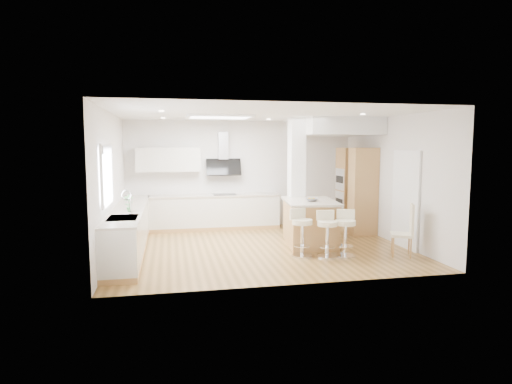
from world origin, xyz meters
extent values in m
plane|color=#A2763C|center=(0.00, 0.00, 0.00)|extent=(6.00, 6.00, 0.00)
cube|color=white|center=(0.00, 0.00, 0.00)|extent=(6.00, 5.00, 0.02)
cube|color=silver|center=(0.00, 2.50, 1.40)|extent=(6.00, 0.04, 2.80)
cube|color=silver|center=(-3.00, 0.00, 1.40)|extent=(0.04, 5.00, 2.80)
cube|color=silver|center=(3.00, 0.00, 1.40)|extent=(0.04, 5.00, 2.80)
cube|color=white|center=(-0.80, 0.60, 2.77)|extent=(1.40, 0.95, 0.05)
cube|color=silver|center=(-0.80, 0.60, 2.76)|extent=(1.25, 0.80, 0.03)
cylinder|color=#F3E4CF|center=(-2.00, 1.50, 2.78)|extent=(0.10, 0.10, 0.02)
cylinder|color=#F3E4CF|center=(-2.00, -0.50, 2.78)|extent=(0.10, 0.10, 0.02)
cylinder|color=#F3E4CF|center=(0.50, 1.50, 2.78)|extent=(0.10, 0.10, 0.02)
cylinder|color=#F3E4CF|center=(2.00, 1.00, 2.78)|extent=(0.10, 0.10, 0.02)
cylinder|color=#F3E4CF|center=(2.00, -0.50, 2.78)|extent=(0.10, 0.10, 0.02)
cube|color=silver|center=(-2.96, -0.90, 1.65)|extent=(0.03, 1.15, 0.95)
cube|color=white|center=(-2.95, -0.90, 2.15)|extent=(0.04, 1.28, 0.06)
cube|color=white|center=(-2.95, -0.90, 1.15)|extent=(0.04, 1.28, 0.06)
cube|color=white|center=(-2.95, -1.51, 1.65)|extent=(0.04, 0.06, 0.95)
cube|color=white|center=(-2.95, -0.29, 1.65)|extent=(0.04, 0.06, 0.95)
cube|color=#B9BCC2|center=(-2.94, -0.90, 2.08)|extent=(0.03, 1.18, 0.14)
cube|color=#463F37|center=(2.99, -0.60, 1.00)|extent=(0.02, 0.90, 2.00)
cube|color=white|center=(2.97, -0.60, 1.00)|extent=(0.05, 1.00, 2.10)
cube|color=tan|center=(-2.70, 0.25, 0.05)|extent=(0.60, 4.50, 0.10)
cube|color=silver|center=(-2.70, 0.25, 0.48)|extent=(0.60, 4.50, 0.76)
cube|color=beige|center=(-2.70, 0.25, 0.88)|extent=(0.63, 4.50, 0.04)
cube|color=silver|center=(-2.70, -1.00, 0.89)|extent=(0.50, 0.75, 0.02)
cube|color=silver|center=(-2.70, -1.18, 0.84)|extent=(0.40, 0.34, 0.10)
cube|color=silver|center=(-2.70, -0.82, 0.84)|extent=(0.40, 0.34, 0.10)
cylinder|color=silver|center=(-2.58, -0.70, 1.08)|extent=(0.02, 0.02, 0.36)
torus|color=silver|center=(-2.65, -0.70, 1.26)|extent=(0.18, 0.02, 0.18)
imported|color=#428344|center=(-2.65, -0.35, 1.06)|extent=(0.17, 0.12, 0.33)
cube|color=tan|center=(-0.75, 2.20, 0.05)|extent=(3.30, 0.60, 0.10)
cube|color=silver|center=(-0.75, 2.20, 0.48)|extent=(3.30, 0.60, 0.76)
cube|color=beige|center=(-0.75, 2.20, 0.88)|extent=(3.33, 0.63, 0.04)
cube|color=black|center=(-0.50, 2.20, 0.91)|extent=(0.60, 0.40, 0.01)
cube|color=silver|center=(-1.90, 2.33, 1.80)|extent=(1.60, 0.34, 0.60)
cube|color=silver|center=(-0.50, 2.40, 2.15)|extent=(0.25, 0.18, 0.70)
cube|color=black|center=(-0.50, 2.32, 1.60)|extent=(0.90, 0.26, 0.44)
cube|color=white|center=(1.05, 0.95, 1.40)|extent=(0.35, 0.35, 2.80)
cube|color=white|center=(2.10, 1.40, 2.60)|extent=(1.78, 2.20, 0.40)
cube|color=tan|center=(2.68, 1.50, 1.05)|extent=(0.62, 0.62, 2.10)
cube|color=tan|center=(2.68, 0.80, 1.05)|extent=(0.62, 0.40, 2.10)
cube|color=silver|center=(2.37, 1.50, 1.30)|extent=(0.02, 0.55, 0.55)
cube|color=silver|center=(2.37, 1.50, 0.72)|extent=(0.02, 0.55, 0.55)
cube|color=black|center=(2.36, 1.50, 1.30)|extent=(0.01, 0.45, 0.18)
cube|color=black|center=(2.36, 1.50, 0.72)|extent=(0.01, 0.45, 0.18)
cube|color=tan|center=(1.10, 0.08, 0.46)|extent=(1.16, 1.62, 0.93)
cube|color=beige|center=(1.10, 0.08, 0.95)|extent=(1.26, 1.72, 0.04)
imported|color=gray|center=(1.08, -0.08, 1.01)|extent=(0.31, 0.31, 0.07)
sphere|color=#BF7816|center=(1.12, -0.09, 1.01)|extent=(0.08, 0.08, 0.08)
sphere|color=#BF7816|center=(1.04, -0.05, 1.01)|extent=(0.08, 0.08, 0.08)
sphere|color=olive|center=(1.07, -0.12, 1.01)|extent=(0.08, 0.08, 0.08)
cylinder|color=silver|center=(0.63, -0.86, 0.01)|extent=(0.53, 0.53, 0.03)
cylinder|color=silver|center=(0.63, -0.86, 0.33)|extent=(0.08, 0.08, 0.61)
cylinder|color=silver|center=(0.63, -0.86, 0.21)|extent=(0.41, 0.41, 0.01)
cylinder|color=#F4EBC6|center=(0.63, -0.86, 0.68)|extent=(0.51, 0.51, 0.09)
cube|color=#F4EBC6|center=(0.58, -0.72, 0.82)|extent=(0.35, 0.17, 0.21)
cylinder|color=silver|center=(1.08, -1.02, 0.01)|extent=(0.43, 0.43, 0.03)
cylinder|color=silver|center=(1.08, -1.02, 0.32)|extent=(0.07, 0.07, 0.59)
cylinder|color=silver|center=(1.08, -1.02, 0.20)|extent=(0.33, 0.33, 0.01)
cylinder|color=#F4EBC6|center=(1.08, -1.02, 0.66)|extent=(0.41, 0.41, 0.09)
cube|color=#F4EBC6|center=(1.09, -0.87, 0.79)|extent=(0.35, 0.07, 0.20)
cylinder|color=silver|center=(1.45, -1.03, 0.01)|extent=(0.53, 0.53, 0.03)
cylinder|color=silver|center=(1.45, -1.03, 0.32)|extent=(0.08, 0.08, 0.60)
cylinder|color=silver|center=(1.45, -1.03, 0.20)|extent=(0.41, 0.41, 0.01)
cylinder|color=#F4EBC6|center=(1.45, -1.03, 0.66)|extent=(0.51, 0.51, 0.09)
cube|color=#F4EBC6|center=(1.51, -0.90, 0.80)|extent=(0.34, 0.18, 0.20)
cube|color=#F4EBC6|center=(2.53, -1.24, 0.42)|extent=(0.53, 0.53, 0.05)
cube|color=#F4EBC6|center=(2.69, -1.31, 0.71)|extent=(0.20, 0.36, 0.64)
cylinder|color=tan|center=(2.32, -1.32, 0.20)|extent=(0.04, 0.04, 0.39)
cylinder|color=tan|center=(2.45, -1.02, 0.20)|extent=(0.04, 0.04, 0.39)
cylinder|color=tan|center=(2.61, -1.45, 0.20)|extent=(0.04, 0.04, 0.39)
cylinder|color=tan|center=(2.75, -1.16, 0.20)|extent=(0.04, 0.04, 0.39)
camera|label=1|loc=(-1.88, -8.70, 2.14)|focal=30.00mm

